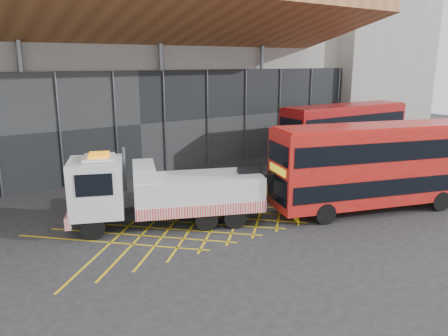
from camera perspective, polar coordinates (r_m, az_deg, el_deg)
ground_plane at (r=24.35m, az=-3.85°, el=-7.15°), size 120.00×120.00×0.00m
road_markings at (r=26.47m, az=3.64°, el=-5.39°), size 24.76×7.16×0.01m
construction_building at (r=40.31m, az=-15.48°, el=13.72°), size 55.00×23.97×18.00m
east_building at (r=56.24m, az=16.76°, el=14.57°), size 15.00×12.00×20.00m
recovery_truck at (r=23.52m, az=-8.24°, el=-3.04°), size 11.71×6.56×4.19m
bus_towed at (r=27.12m, az=19.31°, el=0.58°), size 12.87×6.62×5.14m
bus_second at (r=39.30m, az=15.46°, el=4.70°), size 12.55×3.23×5.07m
worker at (r=24.56m, az=9.56°, el=-4.89°), size 0.61×0.76×1.81m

